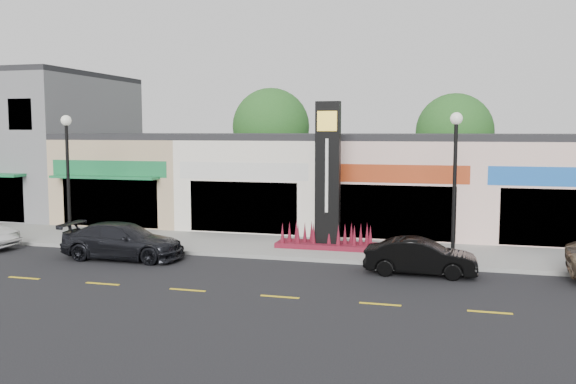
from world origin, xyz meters
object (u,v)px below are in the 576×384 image
lamp_west_near (68,166)px  lamp_east_near (455,172)px  car_dark_sedan (123,241)px  pylon_sign (328,197)px  car_black_conv (421,257)px

lamp_west_near → lamp_east_near: 16.00m
car_dark_sedan → pylon_sign: bearing=-65.8°
lamp_west_near → car_black_conv: size_ratio=1.44×
car_dark_sedan → car_black_conv: (11.29, 0.30, -0.07)m
lamp_west_near → car_black_conv: 15.27m
car_black_conv → lamp_east_near: bearing=-35.1°
lamp_east_near → car_dark_sedan: 12.80m
lamp_west_near → pylon_sign: (11.00, 1.70, -1.20)m
car_dark_sedan → car_black_conv: size_ratio=1.27×
pylon_sign → car_black_conv: pylon_sign is taller
lamp_west_near → pylon_sign: size_ratio=0.91×
lamp_east_near → pylon_sign: size_ratio=0.91×
lamp_east_near → pylon_sign: 5.42m
lamp_west_near → car_dark_sedan: lamp_west_near is taller
lamp_east_near → car_dark_sedan: size_ratio=1.13×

